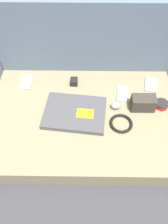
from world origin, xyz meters
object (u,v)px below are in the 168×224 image
camera_pouch (143,103)px  phone_silver (151,85)px  computer_mouse (116,105)px  charger_brick (74,82)px  phone_small (122,94)px  phone_black (26,82)px  laptop (75,112)px  speaker_puck (161,104)px

camera_pouch → phone_silver: bearing=64.9°
computer_mouse → charger_brick: charger_brick is taller
phone_small → camera_pouch: camera_pouch is taller
phone_silver → charger_brick: bearing=-167.6°
phone_silver → phone_black: 0.76m
phone_silver → phone_black: phone_black is taller
phone_black → charger_brick: bearing=0.4°
camera_pouch → laptop: bearing=-172.6°
computer_mouse → speaker_puck: computer_mouse is taller
phone_silver → charger_brick: size_ratio=2.57×
laptop → charger_brick: (-0.01, 0.23, 0.00)m
phone_black → phone_silver: bearing=0.3°
phone_small → camera_pouch: (0.10, -0.10, 0.04)m
speaker_puck → computer_mouse: bearing=-176.8°
phone_silver → charger_brick: charger_brick is taller
computer_mouse → phone_small: 0.11m
speaker_puck → phone_silver: size_ratio=0.59×
phone_silver → phone_black: size_ratio=1.05×
phone_silver → camera_pouch: size_ratio=1.00×
phone_small → camera_pouch: bearing=-38.5°
phone_black → charger_brick: charger_brick is taller
computer_mouse → speaker_puck: bearing=-5.5°
speaker_puck → charger_brick: 0.52m
phone_black → laptop: bearing=-36.3°
phone_small → charger_brick: size_ratio=2.44×
phone_black → camera_pouch: size_ratio=0.96×
laptop → phone_black: laptop is taller
laptop → charger_brick: charger_brick is taller
laptop → charger_brick: size_ratio=7.01×
computer_mouse → camera_pouch: (0.15, 0.00, 0.02)m
computer_mouse → phone_silver: bearing=28.9°
camera_pouch → speaker_puck: bearing=7.2°
computer_mouse → camera_pouch: 0.15m
phone_black → phone_small: phone_black is taller
phone_black → camera_pouch: (0.68, -0.19, 0.03)m
laptop → camera_pouch: camera_pouch is taller
speaker_puck → camera_pouch: (-0.11, -0.01, 0.03)m
laptop → camera_pouch: size_ratio=2.73×
charger_brick → speaker_puck: bearing=-18.8°
phone_silver → laptop: bearing=-140.5°
speaker_puck → camera_pouch: camera_pouch is taller
speaker_puck → camera_pouch: bearing=-172.8°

